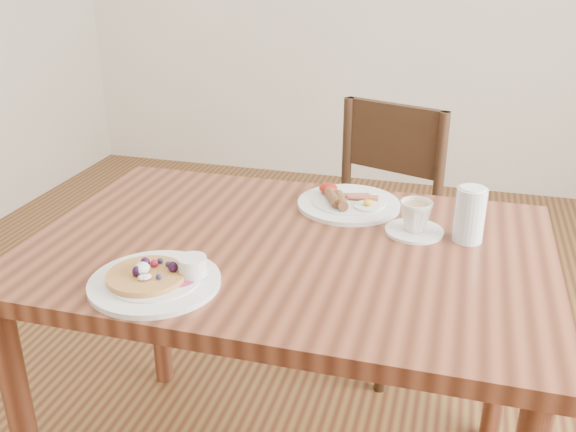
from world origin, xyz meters
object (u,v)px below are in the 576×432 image
object	(u,v)px
water_glass	(470,215)
pancake_plate	(157,279)
breakfast_plate	(347,202)
chair_far	(372,221)
teacup_saucer	(415,219)
dining_table	(288,281)

from	to	relation	value
water_glass	pancake_plate	bearing A→B (deg)	-147.34
breakfast_plate	chair_far	bearing A→B (deg)	89.77
breakfast_plate	teacup_saucer	distance (m)	0.22
dining_table	teacup_saucer	world-z (taller)	teacup_saucer
chair_far	pancake_plate	distance (m)	1.09
dining_table	teacup_saucer	bearing A→B (deg)	26.97
pancake_plate	breakfast_plate	world-z (taller)	pancake_plate
breakfast_plate	dining_table	bearing A→B (deg)	-108.99
breakfast_plate	water_glass	bearing A→B (deg)	-22.40
pancake_plate	chair_far	bearing A→B (deg)	73.68
chair_far	breakfast_plate	bearing A→B (deg)	108.71
water_glass	chair_far	bearing A→B (deg)	116.18
breakfast_plate	teacup_saucer	xyz separation A→B (m)	(0.19, -0.12, 0.02)
pancake_plate	teacup_saucer	xyz separation A→B (m)	(0.48, 0.40, 0.02)
breakfast_plate	teacup_saucer	world-z (taller)	teacup_saucer
breakfast_plate	water_glass	distance (m)	0.34
dining_table	teacup_saucer	distance (m)	0.34
water_glass	teacup_saucer	bearing A→B (deg)	175.49
dining_table	water_glass	xyz separation A→B (m)	(0.40, 0.13, 0.16)
teacup_saucer	water_glass	world-z (taller)	water_glass
teacup_saucer	water_glass	xyz separation A→B (m)	(0.12, -0.01, 0.03)
dining_table	pancake_plate	xyz separation A→B (m)	(-0.21, -0.26, 0.11)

